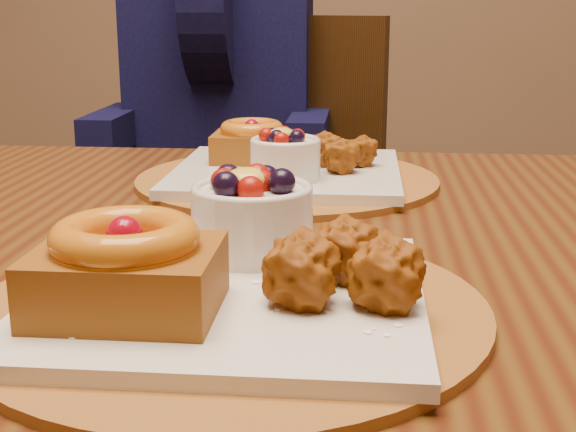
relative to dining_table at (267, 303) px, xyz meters
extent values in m
cube|color=#3C180B|center=(0.00, 0.00, 0.06)|extent=(1.60, 0.90, 0.04)
cylinder|color=brown|center=(0.00, -0.22, 0.08)|extent=(0.38, 0.38, 0.01)
cube|color=silver|center=(0.00, -0.22, 0.09)|extent=(0.28, 0.28, 0.01)
cube|color=#4B2407|center=(-0.06, -0.27, 0.12)|extent=(0.12, 0.10, 0.04)
torus|color=#9E4F09|center=(-0.06, -0.27, 0.15)|extent=(0.10, 0.10, 0.02)
sphere|color=maroon|center=(-0.06, -0.27, 0.15)|extent=(0.02, 0.02, 0.02)
sphere|color=#863E09|center=(0.08, -0.19, 0.12)|extent=(0.05, 0.05, 0.05)
sphere|color=#863E09|center=(0.05, -0.25, 0.12)|extent=(0.05, 0.05, 0.05)
sphere|color=#863E09|center=(0.11, -0.25, 0.12)|extent=(0.05, 0.05, 0.05)
cylinder|color=silver|center=(0.01, -0.14, 0.12)|extent=(0.10, 0.10, 0.06)
torus|color=silver|center=(0.01, -0.14, 0.15)|extent=(0.10, 0.10, 0.01)
ellipsoid|color=gold|center=(0.00, -0.14, 0.16)|extent=(0.04, 0.04, 0.02)
cylinder|color=brown|center=(0.00, 0.22, 0.08)|extent=(0.38, 0.38, 0.01)
cube|color=silver|center=(0.00, 0.22, 0.09)|extent=(0.28, 0.28, 0.01)
cube|color=#4B2407|center=(-0.05, 0.26, 0.12)|extent=(0.10, 0.08, 0.04)
torus|color=#9E4F09|center=(-0.05, 0.26, 0.14)|extent=(0.08, 0.08, 0.02)
sphere|color=maroon|center=(-0.05, 0.26, 0.14)|extent=(0.02, 0.02, 0.02)
sphere|color=#863E09|center=(0.07, 0.20, 0.12)|extent=(0.04, 0.04, 0.04)
sphere|color=#863E09|center=(0.04, 0.24, 0.12)|extent=(0.04, 0.04, 0.04)
sphere|color=#863E09|center=(0.09, 0.24, 0.12)|extent=(0.04, 0.04, 0.04)
cylinder|color=silver|center=(0.00, 0.15, 0.12)|extent=(0.08, 0.08, 0.05)
torus|color=silver|center=(0.00, 0.15, 0.14)|extent=(0.08, 0.08, 0.01)
ellipsoid|color=gold|center=(0.00, 0.15, 0.15)|extent=(0.03, 0.03, 0.02)
cube|color=black|center=(-0.14, 0.77, -0.21)|extent=(0.57, 0.57, 0.04)
cylinder|color=black|center=(-0.39, 0.64, -0.45)|extent=(0.04, 0.04, 0.45)
cylinder|color=black|center=(-0.01, 0.53, -0.45)|extent=(0.04, 0.04, 0.45)
cylinder|color=black|center=(-0.27, 1.02, -0.45)|extent=(0.04, 0.04, 0.45)
cylinder|color=black|center=(0.11, 0.91, -0.45)|extent=(0.04, 0.04, 0.45)
cube|color=black|center=(-0.08, 0.97, 0.03)|extent=(0.45, 0.16, 0.48)
cube|color=black|center=(-0.22, 0.97, 0.06)|extent=(0.39, 0.20, 0.55)
cube|color=black|center=(-0.42, 0.85, 0.04)|extent=(0.07, 0.28, 0.07)
cube|color=black|center=(-0.01, 0.85, 0.04)|extent=(0.07, 0.28, 0.07)
camera|label=1|loc=(0.09, -0.76, 0.30)|focal=50.00mm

